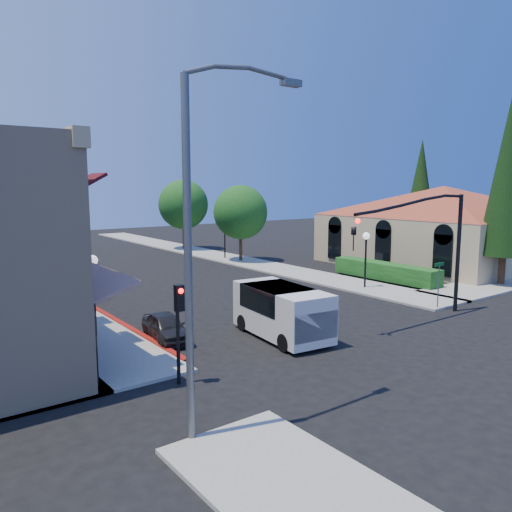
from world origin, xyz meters
TOP-DOWN VIEW (x-y plane):
  - ground at (0.00, 0.00)m, footprint 120.00×120.00m
  - sidewalk_left at (-8.75, 27.00)m, footprint 3.50×50.00m
  - sidewalk_right at (8.75, 27.00)m, footprint 3.50×50.00m
  - curb_red_strip at (-6.90, 8.00)m, footprint 0.25×10.00m
  - mission_building at (21.99, 11.50)m, footprint 30.12×30.12m
  - hedge at (11.70, 9.00)m, footprint 1.40×8.00m
  - conifer_near at (16.50, 3.50)m, footprint 3.20×3.20m
  - conifer_far at (28.00, 18.00)m, footprint 3.20×3.20m
  - street_tree_a at (8.80, 22.00)m, footprint 4.56×4.56m
  - street_tree_b at (8.80, 32.00)m, footprint 4.94×4.94m
  - signal_mast_arm at (5.86, 1.50)m, footprint 8.01×0.39m
  - secondary_signal at (-8.00, 1.41)m, footprint 0.28×0.42m
  - cobra_streetlight at (-9.15, -2.00)m, footprint 3.60×0.25m
  - street_name_sign at (7.50, 2.20)m, footprint 0.80×0.06m
  - lamppost_left_near at (-8.50, 8.00)m, footprint 0.44×0.44m
  - lamppost_left_far at (-8.50, 22.00)m, footprint 0.44×0.44m
  - lamppost_right_near at (8.50, 8.00)m, footprint 0.44×0.44m
  - lamppost_right_far at (8.50, 24.00)m, footprint 0.44×0.44m
  - white_van at (-2.07, 3.35)m, footprint 2.63×5.08m
  - parked_car_a at (-6.20, 6.00)m, footprint 1.74×3.48m
  - parked_car_b at (-6.20, 16.23)m, footprint 1.34×3.26m
  - parked_car_c at (-6.20, 25.00)m, footprint 2.14×4.20m
  - parked_car_d at (-4.80, 32.00)m, footprint 2.15×4.50m

SIDE VIEW (x-z plane):
  - ground at x=0.00m, z-range 0.00..0.00m
  - curb_red_strip at x=-6.90m, z-range -0.03..0.03m
  - hedge at x=11.70m, z-range -0.55..0.55m
  - sidewalk_left at x=-8.75m, z-range 0.00..0.12m
  - sidewalk_right at x=8.75m, z-range 0.00..0.12m
  - parked_car_b at x=-6.20m, z-range 0.00..1.05m
  - parked_car_a at x=-6.20m, z-range 0.00..1.14m
  - parked_car_c at x=-6.20m, z-range 0.00..1.17m
  - parked_car_d at x=-4.80m, z-range 0.00..1.24m
  - white_van at x=-2.07m, z-range 0.17..2.33m
  - street_name_sign at x=7.50m, z-range 0.45..2.95m
  - secondary_signal at x=-8.00m, z-range 0.66..3.98m
  - lamppost_left_near at x=-8.50m, z-range 0.95..4.52m
  - lamppost_left_far at x=-8.50m, z-range 0.95..4.52m
  - lamppost_right_near at x=8.50m, z-range 0.95..4.52m
  - lamppost_right_far at x=8.50m, z-range 0.95..4.52m
  - mission_building at x=21.99m, z-range 0.55..6.95m
  - signal_mast_arm at x=5.86m, z-range 1.09..7.09m
  - street_tree_a at x=8.80m, z-range 0.95..7.43m
  - street_tree_b at x=8.80m, z-range 1.03..8.05m
  - cobra_streetlight at x=-9.15m, z-range 0.61..9.92m
  - conifer_far at x=28.00m, z-range 0.86..11.86m
  - conifer_near at x=16.50m, z-range 0.98..13.48m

